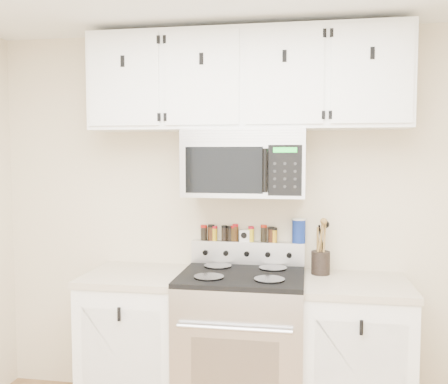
# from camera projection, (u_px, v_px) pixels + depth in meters

# --- Properties ---
(back_wall) EXTENTS (3.50, 0.01, 2.50)m
(back_wall) POSITION_uv_depth(u_px,v_px,m) (248.00, 219.00, 3.38)
(back_wall) COLOR beige
(back_wall) RESTS_ON floor
(range) EXTENTS (0.76, 0.65, 1.10)m
(range) POSITION_uv_depth(u_px,v_px,m) (242.00, 346.00, 3.12)
(range) COLOR #B7B7BA
(range) RESTS_ON floor
(base_cabinet_left) EXTENTS (0.64, 0.62, 0.92)m
(base_cabinet_left) POSITION_uv_depth(u_px,v_px,m) (138.00, 342.00, 3.26)
(base_cabinet_left) COLOR white
(base_cabinet_left) RESTS_ON floor
(base_cabinet_right) EXTENTS (0.64, 0.62, 0.92)m
(base_cabinet_right) POSITION_uv_depth(u_px,v_px,m) (355.00, 356.00, 3.03)
(base_cabinet_right) COLOR white
(base_cabinet_right) RESTS_ON floor
(microwave) EXTENTS (0.76, 0.44, 0.42)m
(microwave) POSITION_uv_depth(u_px,v_px,m) (245.00, 163.00, 3.16)
(microwave) COLOR #9E9EA3
(microwave) RESTS_ON back_wall
(upper_cabinets) EXTENTS (2.00, 0.35, 0.62)m
(upper_cabinets) POSITION_uv_depth(u_px,v_px,m) (246.00, 81.00, 3.15)
(upper_cabinets) COLOR white
(upper_cabinets) RESTS_ON back_wall
(utensil_crock) EXTENTS (0.12, 0.12, 0.35)m
(utensil_crock) POSITION_uv_depth(u_px,v_px,m) (321.00, 261.00, 3.18)
(utensil_crock) COLOR black
(utensil_crock) RESTS_ON base_cabinet_right
(kitchen_timer) EXTENTS (0.07, 0.06, 0.08)m
(kitchen_timer) POSITION_uv_depth(u_px,v_px,m) (244.00, 236.00, 3.35)
(kitchen_timer) COLOR white
(kitchen_timer) RESTS_ON range
(salt_canister) EXTENTS (0.09, 0.09, 0.16)m
(salt_canister) POSITION_uv_depth(u_px,v_px,m) (299.00, 231.00, 3.29)
(salt_canister) COLOR navy
(salt_canister) RESTS_ON range
(spice_jar_0) EXTENTS (0.04, 0.04, 0.10)m
(spice_jar_0) POSITION_uv_depth(u_px,v_px,m) (204.00, 233.00, 3.40)
(spice_jar_0) COLOR black
(spice_jar_0) RESTS_ON range
(spice_jar_1) EXTENTS (0.05, 0.05, 0.11)m
(spice_jar_1) POSITION_uv_depth(u_px,v_px,m) (211.00, 232.00, 3.39)
(spice_jar_1) COLOR #3C1E0E
(spice_jar_1) RESTS_ON range
(spice_jar_2) EXTENTS (0.04, 0.04, 0.10)m
(spice_jar_2) POSITION_uv_depth(u_px,v_px,m) (214.00, 233.00, 3.39)
(spice_jar_2) COLOR #BF9816
(spice_jar_2) RESTS_ON range
(spice_jar_3) EXTENTS (0.04, 0.04, 0.10)m
(spice_jar_3) POSITION_uv_depth(u_px,v_px,m) (224.00, 233.00, 3.38)
(spice_jar_3) COLOR black
(spice_jar_3) RESTS_ON range
(spice_jar_4) EXTENTS (0.04, 0.04, 0.10)m
(spice_jar_4) POSITION_uv_depth(u_px,v_px,m) (230.00, 233.00, 3.37)
(spice_jar_4) COLOR black
(spice_jar_4) RESTS_ON range
(spice_jar_5) EXTENTS (0.04, 0.04, 0.10)m
(spice_jar_5) POSITION_uv_depth(u_px,v_px,m) (233.00, 233.00, 3.37)
(spice_jar_5) COLOR #3C280E
(spice_jar_5) RESTS_ON range
(spice_jar_6) EXTENTS (0.04, 0.04, 0.12)m
(spice_jar_6) POSITION_uv_depth(u_px,v_px,m) (235.00, 232.00, 3.36)
(spice_jar_6) COLOR #3A230E
(spice_jar_6) RESTS_ON range
(spice_jar_7) EXTENTS (0.04, 0.04, 0.10)m
(spice_jar_7) POSITION_uv_depth(u_px,v_px,m) (251.00, 234.00, 3.35)
(spice_jar_7) COLOR yellow
(spice_jar_7) RESTS_ON range
(spice_jar_8) EXTENTS (0.04, 0.04, 0.11)m
(spice_jar_8) POSITION_uv_depth(u_px,v_px,m) (264.00, 233.00, 3.33)
(spice_jar_8) COLOR black
(spice_jar_8) RESTS_ON range
(spice_jar_9) EXTENTS (0.04, 0.04, 0.10)m
(spice_jar_9) POSITION_uv_depth(u_px,v_px,m) (271.00, 234.00, 3.32)
(spice_jar_9) COLOR #3D1C0E
(spice_jar_9) RESTS_ON range
(spice_jar_10) EXTENTS (0.04, 0.04, 0.10)m
(spice_jar_10) POSITION_uv_depth(u_px,v_px,m) (274.00, 235.00, 3.32)
(spice_jar_10) COLOR gold
(spice_jar_10) RESTS_ON range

